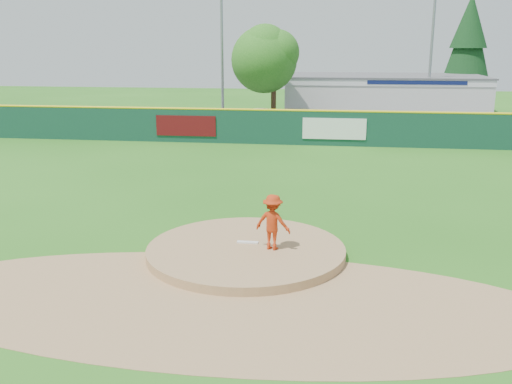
# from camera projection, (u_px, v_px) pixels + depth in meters

# --- Properties ---
(ground) EXTENTS (120.00, 120.00, 0.00)m
(ground) POSITION_uv_depth(u_px,v_px,m) (246.00, 255.00, 15.86)
(ground) COLOR #286B19
(ground) RESTS_ON ground
(pitchers_mound) EXTENTS (5.50, 5.50, 0.50)m
(pitchers_mound) POSITION_uv_depth(u_px,v_px,m) (246.00, 255.00, 15.86)
(pitchers_mound) COLOR #9E774C
(pitchers_mound) RESTS_ON ground
(pitching_rubber) EXTENTS (0.60, 0.15, 0.04)m
(pitching_rubber) POSITION_uv_depth(u_px,v_px,m) (248.00, 242.00, 16.08)
(pitching_rubber) COLOR white
(pitching_rubber) RESTS_ON pitchers_mound
(infield_dirt_arc) EXTENTS (15.40, 15.40, 0.01)m
(infield_dirt_arc) POSITION_uv_depth(u_px,v_px,m) (226.00, 302.00, 12.98)
(infield_dirt_arc) COLOR #9E774C
(infield_dirt_arc) RESTS_ON ground
(parking_lot) EXTENTS (44.00, 16.00, 0.02)m
(parking_lot) POSITION_uv_depth(u_px,v_px,m) (303.00, 124.00, 41.73)
(parking_lot) COLOR #38383A
(parking_lot) RESTS_ON ground
(pitcher) EXTENTS (1.11, 0.82, 1.53)m
(pitcher) POSITION_uv_depth(u_px,v_px,m) (273.00, 222.00, 15.45)
(pitcher) COLOR #B52F0F
(pitcher) RESTS_ON pitchers_mound
(van) EXTENTS (5.67, 4.10, 1.43)m
(van) POSITION_uv_depth(u_px,v_px,m) (265.00, 119.00, 38.61)
(van) COLOR silver
(van) RESTS_ON parking_lot
(pool_building_grp) EXTENTS (15.20, 8.20, 3.31)m
(pool_building_grp) POSITION_uv_depth(u_px,v_px,m) (383.00, 96.00, 45.29)
(pool_building_grp) COLOR silver
(pool_building_grp) RESTS_ON ground
(fence_banners) EXTENTS (12.30, 0.04, 1.20)m
(fence_banners) POSITION_uv_depth(u_px,v_px,m) (259.00, 127.00, 33.06)
(fence_banners) COLOR #5C0D10
(fence_banners) RESTS_ON ground
(playground_slide) EXTENTS (0.93, 2.62, 1.45)m
(playground_slide) POSITION_uv_depth(u_px,v_px,m) (98.00, 117.00, 39.70)
(playground_slide) COLOR #1821D1
(playground_slide) RESTS_ON ground
(outfield_fence) EXTENTS (40.00, 0.14, 2.07)m
(outfield_fence) POSITION_uv_depth(u_px,v_px,m) (295.00, 126.00, 32.83)
(outfield_fence) COLOR #123C2E
(outfield_fence) RESTS_ON ground
(deciduous_tree) EXTENTS (5.60, 5.60, 7.36)m
(deciduous_tree) POSITION_uv_depth(u_px,v_px,m) (274.00, 61.00, 38.94)
(deciduous_tree) COLOR #382314
(deciduous_tree) RESTS_ON ground
(conifer_tree) EXTENTS (4.40, 4.40, 9.50)m
(conifer_tree) POSITION_uv_depth(u_px,v_px,m) (468.00, 46.00, 47.21)
(conifer_tree) COLOR #382314
(conifer_tree) RESTS_ON ground
(light_pole_left) EXTENTS (1.75, 0.25, 11.00)m
(light_pole_left) POSITION_uv_depth(u_px,v_px,m) (222.00, 39.00, 41.01)
(light_pole_left) COLOR gray
(light_pole_left) RESTS_ON ground
(light_pole_right) EXTENTS (1.75, 0.25, 10.00)m
(light_pole_right) POSITION_uv_depth(u_px,v_px,m) (432.00, 46.00, 41.04)
(light_pole_right) COLOR gray
(light_pole_right) RESTS_ON ground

